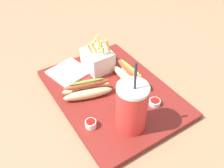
# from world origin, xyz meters

# --- Properties ---
(ground_plane) EXTENTS (2.40, 2.40, 0.02)m
(ground_plane) POSITION_xyz_m (0.00, 0.00, -0.01)
(ground_plane) COLOR #8C6B4C
(food_tray) EXTENTS (0.49, 0.36, 0.02)m
(food_tray) POSITION_xyz_m (0.00, 0.00, 0.01)
(food_tray) COLOR maroon
(food_tray) RESTS_ON ground_plane
(soda_cup) EXTENTS (0.09, 0.09, 0.23)m
(soda_cup) POSITION_xyz_m (0.16, -0.04, 0.10)
(soda_cup) COLOR red
(soda_cup) RESTS_ON food_tray
(fries_basket) EXTENTS (0.11, 0.09, 0.14)m
(fries_basket) POSITION_xyz_m (-0.14, 0.03, 0.06)
(fries_basket) COLOR white
(fries_basket) RESTS_ON food_tray
(hot_dog_1) EXTENTS (0.10, 0.17, 0.06)m
(hot_dog_1) POSITION_xyz_m (-0.03, -0.08, 0.04)
(hot_dog_1) COLOR #E5C689
(hot_dog_1) RESTS_ON food_tray
(hot_dog_2) EXTENTS (0.17, 0.06, 0.06)m
(hot_dog_2) POSITION_xyz_m (-0.01, 0.08, 0.04)
(hot_dog_2) COLOR #E5C689
(hot_dog_2) RESTS_ON food_tray
(ketchup_cup_1) EXTENTS (0.04, 0.04, 0.02)m
(ketchup_cup_1) POSITION_xyz_m (0.13, 0.08, 0.03)
(ketchup_cup_1) COLOR white
(ketchup_cup_1) RESTS_ON food_tray
(ketchup_cup_2) EXTENTS (0.03, 0.03, 0.02)m
(ketchup_cup_2) POSITION_xyz_m (0.10, -0.14, 0.03)
(ketchup_cup_2) COLOR white
(ketchup_cup_2) RESTS_ON food_tray
(ketchup_cup_3) EXTENTS (0.03, 0.03, 0.02)m
(ketchup_cup_3) POSITION_xyz_m (0.09, 0.04, 0.03)
(ketchup_cup_3) COLOR white
(ketchup_cup_3) RESTS_ON food_tray
(napkin_stack) EXTENTS (0.15, 0.15, 0.01)m
(napkin_stack) POSITION_xyz_m (-0.17, -0.08, 0.02)
(napkin_stack) COLOR white
(napkin_stack) RESTS_ON food_tray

